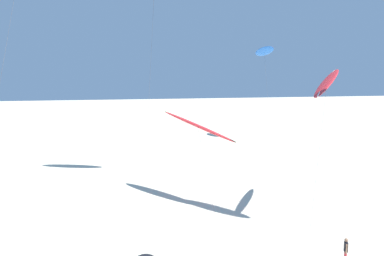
% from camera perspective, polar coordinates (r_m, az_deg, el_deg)
% --- Properties ---
extents(flying_kite_0, '(5.66, 7.95, 7.75)m').
position_cam_1_polar(flying_kite_0, '(34.85, 0.79, 0.30)').
color(flying_kite_0, red).
rests_on(flying_kite_0, ground).
extents(flying_kite_2, '(3.16, 10.71, 15.27)m').
position_cam_1_polar(flying_kite_2, '(66.94, 10.12, 10.56)').
color(flying_kite_2, blue).
rests_on(flying_kite_2, ground).
extents(flying_kite_3, '(5.77, 7.05, 11.79)m').
position_cam_1_polar(flying_kite_3, '(32.92, 18.41, 6.10)').
color(flying_kite_3, red).
rests_on(flying_kite_3, ground).
extents(person_foreground_walker, '(0.30, 0.48, 1.62)m').
position_cam_1_polar(person_foreground_walker, '(26.32, 20.76, -15.74)').
color(person_foreground_walker, red).
rests_on(person_foreground_walker, ground).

